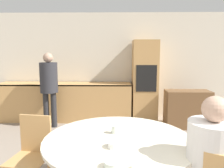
{
  "coord_description": "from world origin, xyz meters",
  "views": [
    {
      "loc": [
        0.11,
        -0.65,
        1.62
      ],
      "look_at": [
        0.04,
        2.82,
        1.13
      ],
      "focal_mm": 35.0,
      "sensor_mm": 36.0,
      "label": 1
    }
  ],
  "objects_px": {
    "oven_unit": "(145,81)",
    "bowl_centre": "(115,145)",
    "sideboard": "(187,109)",
    "chair_far_left": "(32,151)",
    "person_seated": "(213,165)",
    "cup": "(115,130)",
    "dining_table": "(118,156)",
    "bowl_near": "(113,164)",
    "person_standing": "(49,82)"
  },
  "relations": [
    {
      "from": "oven_unit",
      "to": "bowl_centre",
      "type": "xyz_separation_m",
      "value": [
        -0.68,
        -3.3,
        -0.16
      ]
    },
    {
      "from": "sideboard",
      "to": "chair_far_left",
      "type": "relative_size",
      "value": 1.04
    },
    {
      "from": "person_seated",
      "to": "cup",
      "type": "distance_m",
      "value": 0.98
    },
    {
      "from": "dining_table",
      "to": "chair_far_left",
      "type": "height_order",
      "value": "chair_far_left"
    },
    {
      "from": "cup",
      "to": "bowl_near",
      "type": "xyz_separation_m",
      "value": [
        -0.01,
        -0.7,
        -0.01
      ]
    },
    {
      "from": "person_standing",
      "to": "cup",
      "type": "bearing_deg",
      "value": -59.22
    },
    {
      "from": "sideboard",
      "to": "chair_far_left",
      "type": "bearing_deg",
      "value": -136.87
    },
    {
      "from": "bowl_near",
      "to": "bowl_centre",
      "type": "height_order",
      "value": "same"
    },
    {
      "from": "sideboard",
      "to": "person_seated",
      "type": "bearing_deg",
      "value": -104.41
    },
    {
      "from": "bowl_centre",
      "to": "chair_far_left",
      "type": "bearing_deg",
      "value": 153.85
    },
    {
      "from": "cup",
      "to": "bowl_near",
      "type": "height_order",
      "value": "cup"
    },
    {
      "from": "sideboard",
      "to": "chair_far_left",
      "type": "height_order",
      "value": "chair_far_left"
    },
    {
      "from": "person_standing",
      "to": "bowl_centre",
      "type": "distance_m",
      "value": 3.13
    },
    {
      "from": "dining_table",
      "to": "sideboard",
      "type": "bearing_deg",
      "value": 59.51
    },
    {
      "from": "oven_unit",
      "to": "dining_table",
      "type": "bearing_deg",
      "value": -101.89
    },
    {
      "from": "oven_unit",
      "to": "bowl_centre",
      "type": "bearing_deg",
      "value": -101.64
    },
    {
      "from": "sideboard",
      "to": "cup",
      "type": "height_order",
      "value": "cup"
    },
    {
      "from": "person_standing",
      "to": "cup",
      "type": "relative_size",
      "value": 19.85
    },
    {
      "from": "chair_far_left",
      "to": "bowl_centre",
      "type": "distance_m",
      "value": 1.09
    },
    {
      "from": "sideboard",
      "to": "dining_table",
      "type": "relative_size",
      "value": 0.63
    },
    {
      "from": "person_standing",
      "to": "chair_far_left",
      "type": "bearing_deg",
      "value": -77.76
    },
    {
      "from": "cup",
      "to": "bowl_near",
      "type": "relative_size",
      "value": 0.61
    },
    {
      "from": "chair_far_left",
      "to": "cup",
      "type": "relative_size",
      "value": 11.09
    },
    {
      "from": "oven_unit",
      "to": "person_standing",
      "type": "bearing_deg",
      "value": -165.84
    },
    {
      "from": "dining_table",
      "to": "person_standing",
      "type": "xyz_separation_m",
      "value": [
        -1.48,
        2.55,
        0.42
      ]
    },
    {
      "from": "bowl_near",
      "to": "cup",
      "type": "bearing_deg",
      "value": 89.47
    },
    {
      "from": "sideboard",
      "to": "person_standing",
      "type": "bearing_deg",
      "value": -179.15
    },
    {
      "from": "oven_unit",
      "to": "dining_table",
      "type": "relative_size",
      "value": 1.28
    },
    {
      "from": "chair_far_left",
      "to": "person_standing",
      "type": "xyz_separation_m",
      "value": [
        -0.5,
        2.3,
        0.48
      ]
    },
    {
      "from": "dining_table",
      "to": "bowl_centre",
      "type": "bearing_deg",
      "value": -98.19
    },
    {
      "from": "chair_far_left",
      "to": "bowl_near",
      "type": "xyz_separation_m",
      "value": [
        0.93,
        -0.82,
        0.29
      ]
    },
    {
      "from": "oven_unit",
      "to": "person_standing",
      "type": "relative_size",
      "value": 1.18
    },
    {
      "from": "cup",
      "to": "sideboard",
      "type": "bearing_deg",
      "value": 57.56
    },
    {
      "from": "dining_table",
      "to": "person_seated",
      "type": "xyz_separation_m",
      "value": [
        0.74,
        -0.45,
        0.16
      ]
    },
    {
      "from": "oven_unit",
      "to": "cup",
      "type": "bearing_deg",
      "value": -103.12
    },
    {
      "from": "dining_table",
      "to": "chair_far_left",
      "type": "relative_size",
      "value": 1.64
    },
    {
      "from": "dining_table",
      "to": "person_standing",
      "type": "height_order",
      "value": "person_standing"
    },
    {
      "from": "person_seated",
      "to": "bowl_near",
      "type": "distance_m",
      "value": 0.8
    },
    {
      "from": "cup",
      "to": "bowl_centre",
      "type": "xyz_separation_m",
      "value": [
        0.01,
        -0.35,
        -0.01
      ]
    },
    {
      "from": "person_standing",
      "to": "cup",
      "type": "distance_m",
      "value": 2.82
    },
    {
      "from": "chair_far_left",
      "to": "cup",
      "type": "distance_m",
      "value": 0.99
    },
    {
      "from": "oven_unit",
      "to": "dining_table",
      "type": "xyz_separation_m",
      "value": [
        -0.65,
        -3.08,
        -0.38
      ]
    },
    {
      "from": "sideboard",
      "to": "person_seated",
      "type": "relative_size",
      "value": 0.73
    },
    {
      "from": "person_standing",
      "to": "bowl_centre",
      "type": "height_order",
      "value": "person_standing"
    },
    {
      "from": "dining_table",
      "to": "cup",
      "type": "bearing_deg",
      "value": 106.97
    },
    {
      "from": "person_standing",
      "to": "cup",
      "type": "height_order",
      "value": "person_standing"
    },
    {
      "from": "oven_unit",
      "to": "person_seated",
      "type": "xyz_separation_m",
      "value": [
        0.09,
        -3.53,
        -0.22
      ]
    },
    {
      "from": "sideboard",
      "to": "cup",
      "type": "relative_size",
      "value": 11.57
    },
    {
      "from": "dining_table",
      "to": "bowl_near",
      "type": "distance_m",
      "value": 0.62
    },
    {
      "from": "sideboard",
      "to": "cup",
      "type": "xyz_separation_m",
      "value": [
        -1.57,
        -2.46,
        0.41
      ]
    }
  ]
}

